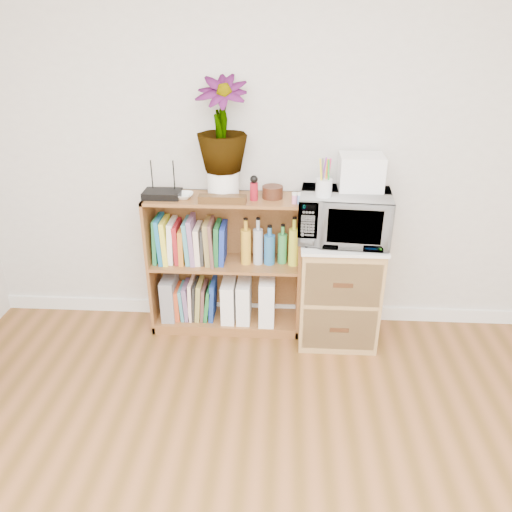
{
  "coord_description": "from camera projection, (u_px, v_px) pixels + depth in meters",
  "views": [
    {
      "loc": [
        0.03,
        -0.86,
        1.97
      ],
      "look_at": [
        -0.14,
        1.95,
        0.62
      ],
      "focal_mm": 35.0,
      "sensor_mm": 36.0,
      "label": 1
    }
  ],
  "objects": [
    {
      "name": "cookbooks",
      "position": [
        190.0,
        242.0,
        3.27
      ],
      "size": [
        0.48,
        0.2,
        0.31
      ],
      "color": "#207A42",
      "rests_on": "bookshelf"
    },
    {
      "name": "liquor_bottles",
      "position": [
        270.0,
        243.0,
        3.24
      ],
      "size": [
        0.38,
        0.07,
        0.32
      ],
      "color": "gold",
      "rests_on": "bookshelf"
    },
    {
      "name": "skirting_board",
      "position": [
        277.0,
        310.0,
        3.62
      ],
      "size": [
        4.0,
        0.02,
        0.1
      ],
      "primitive_type": "cube",
      "color": "white",
      "rests_on": "ground"
    },
    {
      "name": "magazine_holder_mid",
      "position": [
        244.0,
        300.0,
        3.43
      ],
      "size": [
        0.09,
        0.23,
        0.29
      ],
      "primitive_type": "cube",
      "color": "white",
      "rests_on": "bookshelf"
    },
    {
      "name": "small_appliance",
      "position": [
        361.0,
        172.0,
        3.01
      ],
      "size": [
        0.26,
        0.22,
        0.21
      ],
      "primitive_type": "cube",
      "color": "white",
      "rests_on": "microwave"
    },
    {
      "name": "potted_plant",
      "position": [
        222.0,
        125.0,
        2.95
      ],
      "size": [
        0.31,
        0.31,
        0.56
      ],
      "primitive_type": "imported",
      "color": "#2D6829",
      "rests_on": "plant_pot"
    },
    {
      "name": "router",
      "position": [
        162.0,
        194.0,
        3.12
      ],
      "size": [
        0.23,
        0.16,
        0.04
      ],
      "primitive_type": "cube",
      "color": "black",
      "rests_on": "bookshelf"
    },
    {
      "name": "wooden_bowl",
      "position": [
        273.0,
        192.0,
        3.1
      ],
      "size": [
        0.13,
        0.13,
        0.08
      ],
      "primitive_type": "cylinder",
      "color": "#381B0F",
      "rests_on": "bookshelf"
    },
    {
      "name": "white_bowl",
      "position": [
        183.0,
        196.0,
        3.1
      ],
      "size": [
        0.13,
        0.13,
        0.03
      ],
      "primitive_type": "imported",
      "color": "white",
      "rests_on": "bookshelf"
    },
    {
      "name": "wicker_unit",
      "position": [
        338.0,
        290.0,
        3.28
      ],
      "size": [
        0.5,
        0.45,
        0.7
      ],
      "primitive_type": "cube",
      "color": "#9E7542",
      "rests_on": "ground"
    },
    {
      "name": "kokeshi_doll",
      "position": [
        254.0,
        191.0,
        3.05
      ],
      "size": [
        0.05,
        0.05,
        0.11
      ],
      "primitive_type": "cylinder",
      "color": "maroon",
      "rests_on": "bookshelf"
    },
    {
      "name": "magazine_holder_left",
      "position": [
        229.0,
        300.0,
        3.43
      ],
      "size": [
        0.09,
        0.23,
        0.28
      ],
      "primitive_type": "cube",
      "color": "white",
      "rests_on": "bookshelf"
    },
    {
      "name": "paint_jars",
      "position": [
        300.0,
        200.0,
        3.01
      ],
      "size": [
        0.1,
        0.04,
        0.05
      ],
      "primitive_type": "cube",
      "color": "pink",
      "rests_on": "bookshelf"
    },
    {
      "name": "trinket_box",
      "position": [
        222.0,
        199.0,
        3.02
      ],
      "size": [
        0.29,
        0.07,
        0.05
      ],
      "primitive_type": "cube",
      "color": "#37230F",
      "rests_on": "bookshelf"
    },
    {
      "name": "microwave",
      "position": [
        344.0,
        217.0,
        3.04
      ],
      "size": [
        0.57,
        0.41,
        0.3
      ],
      "primitive_type": "imported",
      "rotation": [
        0.0,
        0.0,
        -0.08
      ],
      "color": "white",
      "rests_on": "wicker_unit"
    },
    {
      "name": "file_box",
      "position": [
        170.0,
        296.0,
        3.46
      ],
      "size": [
        0.09,
        0.24,
        0.3
      ],
      "primitive_type": "cube",
      "color": "gray",
      "rests_on": "bookshelf"
    },
    {
      "name": "bookshelf",
      "position": [
        225.0,
        265.0,
        3.33
      ],
      "size": [
        1.0,
        0.3,
        0.95
      ],
      "primitive_type": "cube",
      "color": "brown",
      "rests_on": "ground"
    },
    {
      "name": "pen_cup",
      "position": [
        324.0,
        188.0,
        2.9
      ],
      "size": [
        0.09,
        0.09,
        0.1
      ],
      "primitive_type": "cylinder",
      "color": "silver",
      "rests_on": "microwave"
    },
    {
      "name": "plant_pot",
      "position": [
        223.0,
        184.0,
        3.11
      ],
      "size": [
        0.2,
        0.2,
        0.17
      ],
      "primitive_type": "cylinder",
      "color": "white",
      "rests_on": "bookshelf"
    },
    {
      "name": "magazine_holder_right",
      "position": [
        267.0,
        298.0,
        3.41
      ],
      "size": [
        0.1,
        0.26,
        0.33
      ],
      "primitive_type": "cube",
      "color": "white",
      "rests_on": "bookshelf"
    },
    {
      "name": "lower_books",
      "position": [
        196.0,
        300.0,
        3.46
      ],
      "size": [
        0.28,
        0.19,
        0.28
      ],
      "color": "#CB4B23",
      "rests_on": "bookshelf"
    }
  ]
}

